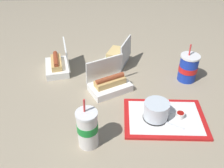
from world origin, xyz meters
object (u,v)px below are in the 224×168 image
object	(u,v)px
ketchup_cup	(180,115)
clamshell_sandwich_corner	(117,58)
soda_cup_left	(88,128)
cake_container	(156,111)
clamshell_hotdog_front	(109,84)
soda_cup_front	(188,68)
plastic_fork	(172,125)
food_tray	(164,118)
clamshell_hotdog_right	(58,65)

from	to	relation	value
ketchup_cup	clamshell_sandwich_corner	world-z (taller)	clamshell_sandwich_corner
ketchup_cup	soda_cup_left	size ratio (longest dim) A/B	0.17
cake_container	ketchup_cup	xyz separation A→B (m)	(-0.11, 0.00, -0.03)
clamshell_hotdog_front	soda_cup_front	world-z (taller)	soda_cup_front
soda_cup_front	plastic_fork	bearing A→B (deg)	65.44
clamshell_sandwich_corner	soda_cup_left	size ratio (longest dim) A/B	0.94
cake_container	clamshell_hotdog_front	distance (m)	0.31
plastic_fork	clamshell_hotdog_front	distance (m)	0.39
food_tray	soda_cup_left	distance (m)	0.38
soda_cup_front	clamshell_hotdog_front	bearing A→B (deg)	10.74
food_tray	clamshell_sandwich_corner	bearing A→B (deg)	-68.62
clamshell_hotdog_right	food_tray	bearing A→B (deg)	141.31
clamshell_sandwich_corner	soda_cup_front	distance (m)	0.43
clamshell_sandwich_corner	clamshell_hotdog_right	xyz separation A→B (m)	(0.35, 0.06, -0.00)
food_tray	soda_cup_left	size ratio (longest dim) A/B	1.66
ketchup_cup	soda_cup_front	distance (m)	0.34
food_tray	plastic_fork	bearing A→B (deg)	111.52
ketchup_cup	clamshell_hotdog_right	bearing A→B (deg)	-35.46
food_tray	clamshell_hotdog_right	world-z (taller)	clamshell_hotdog_right
clamshell_hotdog_front	clamshell_hotdog_right	size ratio (longest dim) A/B	1.11
ketchup_cup	plastic_fork	bearing A→B (deg)	45.73
ketchup_cup	clamshell_hotdog_right	distance (m)	0.75
plastic_fork	soda_cup_front	xyz separation A→B (m)	(-0.17, -0.37, 0.06)
clamshell_hotdog_right	soda_cup_front	world-z (taller)	soda_cup_front
clamshell_hotdog_front	soda_cup_left	bearing A→B (deg)	75.31
clamshell_hotdog_right	clamshell_sandwich_corner	bearing A→B (deg)	-169.52
clamshell_sandwich_corner	clamshell_hotdog_right	size ratio (longest dim) A/B	0.97
food_tray	clamshell_hotdog_front	world-z (taller)	clamshell_hotdog_front
clamshell_sandwich_corner	clamshell_hotdog_right	world-z (taller)	same
cake_container	clamshell_sandwich_corner	bearing A→B (deg)	-73.12
clamshell_sandwich_corner	soda_cup_left	distance (m)	0.65
plastic_fork	clamshell_hotdog_front	size ratio (longest dim) A/B	0.44
ketchup_cup	clamshell_sandwich_corner	xyz separation A→B (m)	(0.27, -0.50, 0.02)
ketchup_cup	clamshell_hotdog_front	distance (m)	0.39
plastic_fork	cake_container	bearing A→B (deg)	-8.35
cake_container	plastic_fork	world-z (taller)	cake_container
ketchup_cup	food_tray	bearing A→B (deg)	-1.05
clamshell_hotdog_front	food_tray	bearing A→B (deg)	136.63
clamshell_hotdog_front	clamshell_sandwich_corner	distance (m)	0.27
soda_cup_front	soda_cup_left	distance (m)	0.70
soda_cup_front	soda_cup_left	bearing A→B (deg)	40.14
clamshell_hotdog_front	clamshell_sandwich_corner	bearing A→B (deg)	-100.96
plastic_fork	clamshell_hotdog_right	size ratio (longest dim) A/B	0.49
clamshell_sandwich_corner	food_tray	bearing A→B (deg)	111.38
cake_container	clamshell_hotdog_right	distance (m)	0.66
cake_container	soda_cup_left	world-z (taller)	soda_cup_left
cake_container	clamshell_hotdog_front	bearing A→B (deg)	-49.05
cake_container	plastic_fork	xyz separation A→B (m)	(-0.06, 0.05, -0.04)
cake_container	clamshell_sandwich_corner	size ratio (longest dim) A/B	0.53
clamshell_hotdog_front	clamshell_sandwich_corner	size ratio (longest dim) A/B	1.14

